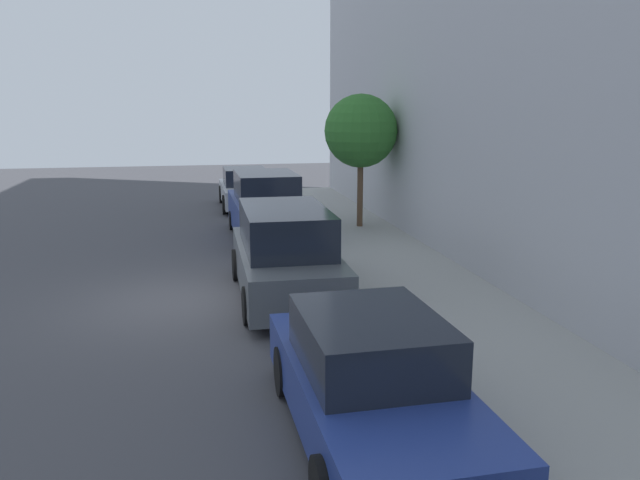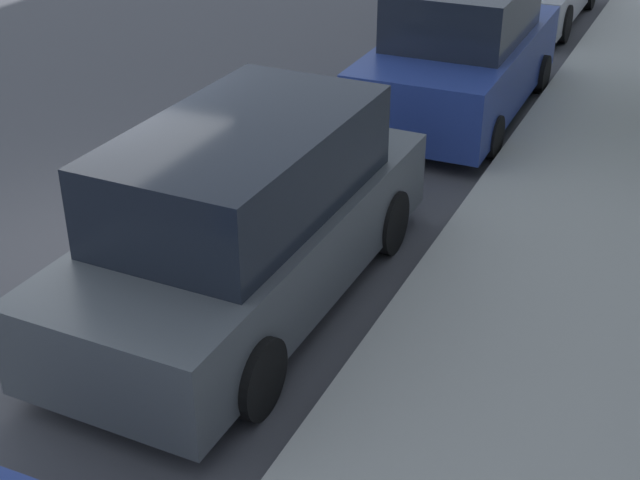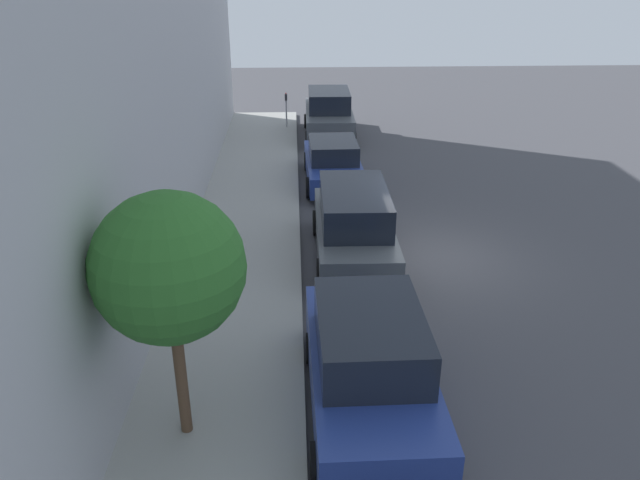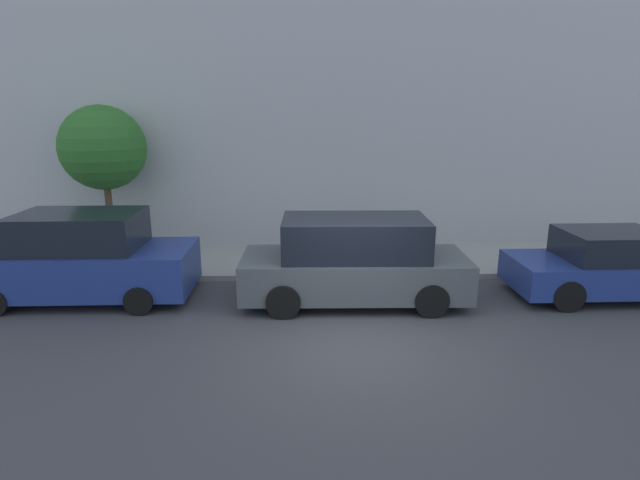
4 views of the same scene
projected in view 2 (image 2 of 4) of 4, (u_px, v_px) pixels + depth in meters
name	position (u px, v px, depth m)	size (l,w,h in m)	color
ground_plane	(89.00, 250.00, 9.90)	(60.00, 60.00, 0.00)	#424247
sidewalk	(541.00, 358.00, 8.01)	(3.06, 32.00, 0.15)	#9E9E99
parked_minivan_third	(247.00, 218.00, 8.58)	(2.02, 4.92, 1.90)	#4C5156
parked_suv_fourth	(461.00, 53.00, 13.25)	(2.08, 4.83, 1.98)	navy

